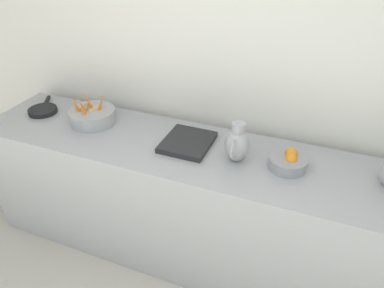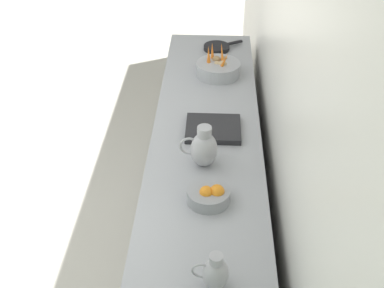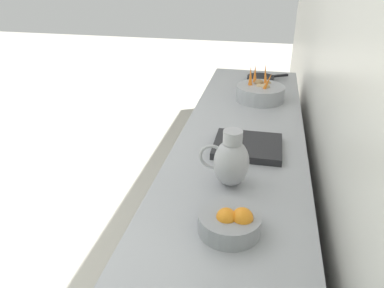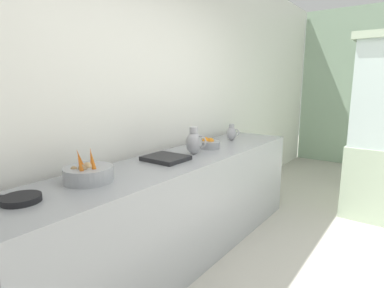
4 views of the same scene
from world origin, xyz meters
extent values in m
cube|color=#9EA0A5|center=(-1.50, -0.08, 0.47)|extent=(0.68, 3.24, 0.94)
cylinder|color=#9EA0A5|center=(-1.57, -0.97, 0.99)|extent=(0.32, 0.32, 0.10)
torus|color=#9EA0A5|center=(-1.57, -0.97, 0.95)|extent=(0.19, 0.19, 0.01)
cone|color=orange|center=(-1.50, -0.98, 1.08)|extent=(0.05, 0.07, 0.16)
cone|color=orange|center=(-1.61, -0.91, 1.08)|extent=(0.08, 0.06, 0.15)
cone|color=orange|center=(-1.59, -1.00, 1.09)|extent=(0.05, 0.09, 0.17)
cone|color=orange|center=(-1.52, -1.05, 1.08)|extent=(0.04, 0.07, 0.14)
ellipsoid|color=tan|center=(-1.56, -0.96, 1.03)|extent=(0.05, 0.04, 0.04)
ellipsoid|color=#9E7F56|center=(-1.61, -1.04, 1.03)|extent=(0.05, 0.04, 0.04)
ellipsoid|color=tan|center=(-1.60, -0.95, 1.04)|extent=(0.06, 0.05, 0.05)
ellipsoid|color=#9E7F56|center=(-1.56, -1.02, 1.04)|extent=(0.06, 0.06, 0.05)
cylinder|color=gray|center=(-1.53, 0.42, 0.98)|extent=(0.22, 0.22, 0.07)
sphere|color=orange|center=(-1.52, 0.44, 1.01)|extent=(0.07, 0.07, 0.07)
sphere|color=orange|center=(-1.57, 0.43, 1.01)|extent=(0.08, 0.08, 0.08)
ellipsoid|color=#A3A3A8|center=(-1.50, 0.12, 1.04)|extent=(0.15, 0.15, 0.21)
cylinder|color=#A3A3A8|center=(-1.50, 0.12, 1.17)|extent=(0.08, 0.08, 0.06)
torus|color=#A3A3A8|center=(-1.41, 0.12, 1.06)|extent=(0.11, 0.01, 0.11)
cube|color=#232326|center=(-1.54, -0.22, 0.96)|extent=(0.34, 0.30, 0.04)
cylinder|color=black|center=(-1.55, -1.41, 0.96)|extent=(0.21, 0.21, 0.03)
cube|color=black|center=(-1.71, -1.50, 0.96)|extent=(0.13, 0.09, 0.02)
camera|label=1|loc=(0.22, 0.51, 2.16)|focal=32.62mm
camera|label=2|loc=(-1.54, 2.31, 2.66)|focal=45.80mm
camera|label=3|loc=(-1.61, 1.45, 1.81)|focal=34.16mm
camera|label=4|loc=(0.16, -2.15, 1.58)|focal=28.91mm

